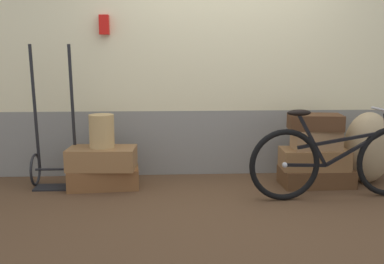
{
  "coord_description": "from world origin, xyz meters",
  "views": [
    {
      "loc": [
        -0.59,
        -4.1,
        1.3
      ],
      "look_at": [
        -0.36,
        0.17,
        0.58
      ],
      "focal_mm": 41.83,
      "sensor_mm": 36.0,
      "label": 1
    }
  ],
  "objects_px": {
    "suitcase_0": "(104,177)",
    "suitcase_1": "(102,158)",
    "wicker_basket": "(102,131)",
    "bicycle": "(338,161)",
    "suitcase_3": "(314,159)",
    "luggage_trolley": "(56,156)",
    "burlap_sack": "(368,148)",
    "suitcase_2": "(316,177)",
    "suitcase_4": "(316,139)",
    "suitcase_5": "(315,122)"
  },
  "relations": [
    {
      "from": "suitcase_5",
      "to": "luggage_trolley",
      "type": "relative_size",
      "value": 0.36
    },
    {
      "from": "suitcase_3",
      "to": "bicycle",
      "type": "xyz_separation_m",
      "value": [
        0.08,
        -0.42,
        0.07
      ]
    },
    {
      "from": "suitcase_3",
      "to": "luggage_trolley",
      "type": "distance_m",
      "value": 2.62
    },
    {
      "from": "suitcase_2",
      "to": "burlap_sack",
      "type": "distance_m",
      "value": 0.63
    },
    {
      "from": "suitcase_0",
      "to": "suitcase_2",
      "type": "distance_m",
      "value": 2.16
    },
    {
      "from": "suitcase_3",
      "to": "suitcase_5",
      "type": "xyz_separation_m",
      "value": [
        -0.01,
        0.0,
        0.38
      ]
    },
    {
      "from": "suitcase_2",
      "to": "suitcase_3",
      "type": "bearing_deg",
      "value": -169.27
    },
    {
      "from": "wicker_basket",
      "to": "bicycle",
      "type": "relative_size",
      "value": 0.19
    },
    {
      "from": "suitcase_1",
      "to": "suitcase_2",
      "type": "distance_m",
      "value": 2.17
    },
    {
      "from": "suitcase_2",
      "to": "suitcase_4",
      "type": "bearing_deg",
      "value": -158.39
    },
    {
      "from": "suitcase_1",
      "to": "suitcase_5",
      "type": "bearing_deg",
      "value": 2.58
    },
    {
      "from": "suitcase_1",
      "to": "suitcase_5",
      "type": "distance_m",
      "value": 2.15
    },
    {
      "from": "suitcase_0",
      "to": "wicker_basket",
      "type": "relative_size",
      "value": 2.11
    },
    {
      "from": "suitcase_1",
      "to": "burlap_sack",
      "type": "bearing_deg",
      "value": 4.48
    },
    {
      "from": "luggage_trolley",
      "to": "bicycle",
      "type": "bearing_deg",
      "value": -11.63
    },
    {
      "from": "suitcase_3",
      "to": "wicker_basket",
      "type": "height_order",
      "value": "wicker_basket"
    },
    {
      "from": "suitcase_4",
      "to": "bicycle",
      "type": "xyz_separation_m",
      "value": [
        0.07,
        -0.42,
        -0.13
      ]
    },
    {
      "from": "suitcase_0",
      "to": "burlap_sack",
      "type": "xyz_separation_m",
      "value": [
        2.72,
        0.04,
        0.27
      ]
    },
    {
      "from": "suitcase_3",
      "to": "suitcase_4",
      "type": "relative_size",
      "value": 1.44
    },
    {
      "from": "suitcase_2",
      "to": "suitcase_4",
      "type": "xyz_separation_m",
      "value": [
        -0.02,
        -0.01,
        0.39
      ]
    },
    {
      "from": "burlap_sack",
      "to": "suitcase_4",
      "type": "bearing_deg",
      "value": -171.42
    },
    {
      "from": "suitcase_4",
      "to": "wicker_basket",
      "type": "xyz_separation_m",
      "value": [
        -2.14,
        0.03,
        0.1
      ]
    },
    {
      "from": "suitcase_1",
      "to": "luggage_trolley",
      "type": "xyz_separation_m",
      "value": [
        -0.48,
        0.12,
        -0.0
      ]
    },
    {
      "from": "suitcase_3",
      "to": "bicycle",
      "type": "relative_size",
      "value": 0.4
    },
    {
      "from": "luggage_trolley",
      "to": "burlap_sack",
      "type": "height_order",
      "value": "luggage_trolley"
    },
    {
      "from": "suitcase_3",
      "to": "suitcase_5",
      "type": "relative_size",
      "value": 1.29
    },
    {
      "from": "suitcase_0",
      "to": "suitcase_3",
      "type": "xyz_separation_m",
      "value": [
        2.13,
        -0.05,
        0.18
      ]
    },
    {
      "from": "suitcase_5",
      "to": "bicycle",
      "type": "height_order",
      "value": "bicycle"
    },
    {
      "from": "burlap_sack",
      "to": "suitcase_0",
      "type": "bearing_deg",
      "value": -179.23
    },
    {
      "from": "suitcase_0",
      "to": "burlap_sack",
      "type": "distance_m",
      "value": 2.73
    },
    {
      "from": "suitcase_0",
      "to": "suitcase_1",
      "type": "distance_m",
      "value": 0.21
    },
    {
      "from": "suitcase_4",
      "to": "burlap_sack",
      "type": "relative_size",
      "value": 0.62
    },
    {
      "from": "luggage_trolley",
      "to": "suitcase_5",
      "type": "bearing_deg",
      "value": -3.03
    },
    {
      "from": "suitcase_3",
      "to": "suitcase_5",
      "type": "height_order",
      "value": "suitcase_5"
    },
    {
      "from": "suitcase_4",
      "to": "wicker_basket",
      "type": "distance_m",
      "value": 2.14
    },
    {
      "from": "suitcase_2",
      "to": "bicycle",
      "type": "bearing_deg",
      "value": -84.75
    },
    {
      "from": "suitcase_5",
      "to": "wicker_basket",
      "type": "relative_size",
      "value": 1.58
    },
    {
      "from": "suitcase_2",
      "to": "burlap_sack",
      "type": "xyz_separation_m",
      "value": [
        0.56,
        0.08,
        0.28
      ]
    },
    {
      "from": "wicker_basket",
      "to": "suitcase_0",
      "type": "bearing_deg",
      "value": 84.32
    },
    {
      "from": "suitcase_1",
      "to": "luggage_trolley",
      "type": "relative_size",
      "value": 0.46
    },
    {
      "from": "suitcase_5",
      "to": "luggage_trolley",
      "type": "xyz_separation_m",
      "value": [
        -2.61,
        0.14,
        -0.35
      ]
    },
    {
      "from": "suitcase_0",
      "to": "luggage_trolley",
      "type": "relative_size",
      "value": 0.49
    },
    {
      "from": "wicker_basket",
      "to": "luggage_trolley",
      "type": "xyz_separation_m",
      "value": [
        -0.49,
        0.11,
        -0.27
      ]
    },
    {
      "from": "suitcase_0",
      "to": "luggage_trolley",
      "type": "height_order",
      "value": "luggage_trolley"
    },
    {
      "from": "suitcase_5",
      "to": "wicker_basket",
      "type": "height_order",
      "value": "wicker_basket"
    },
    {
      "from": "suitcase_2",
      "to": "suitcase_3",
      "type": "height_order",
      "value": "suitcase_3"
    },
    {
      "from": "suitcase_4",
      "to": "wicker_basket",
      "type": "bearing_deg",
      "value": 179.95
    },
    {
      "from": "suitcase_1",
      "to": "suitcase_3",
      "type": "xyz_separation_m",
      "value": [
        2.13,
        -0.02,
        -0.03
      ]
    },
    {
      "from": "luggage_trolley",
      "to": "burlap_sack",
      "type": "distance_m",
      "value": 3.21
    },
    {
      "from": "burlap_sack",
      "to": "suitcase_3",
      "type": "bearing_deg",
      "value": -171.69
    }
  ]
}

